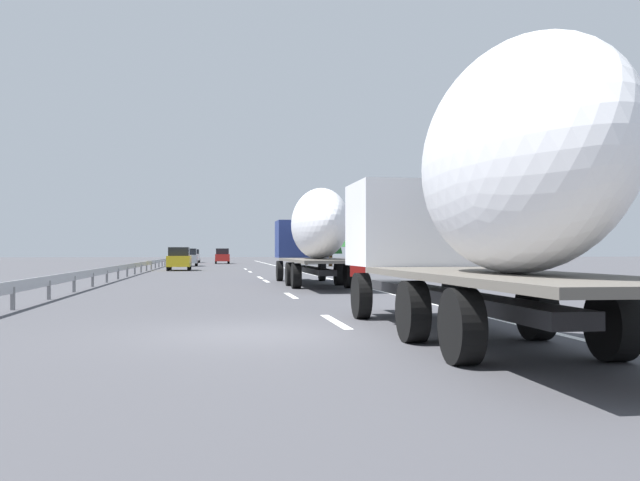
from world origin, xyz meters
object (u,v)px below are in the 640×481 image
object	(u,v)px
car_white_van	(193,256)
road_sign	(325,239)
truck_lead	(315,231)
car_yellow_coupe	(179,259)
car_silver_hatch	(189,257)
truck_trailing	(483,189)
car_red_compact	(222,256)

from	to	relation	value
car_white_van	road_sign	size ratio (longest dim) A/B	1.22
truck_lead	car_yellow_coupe	bearing A→B (deg)	15.36
car_silver_hatch	car_white_van	size ratio (longest dim) A/B	1.08
car_white_van	truck_lead	bearing A→B (deg)	-173.60
truck_lead	road_sign	distance (m)	17.11
truck_trailing	car_yellow_coupe	xyz separation A→B (m)	(46.29, 7.19, -1.63)
truck_lead	car_yellow_coupe	xyz separation A→B (m)	(26.19, 7.19, -1.50)
truck_trailing	road_sign	world-z (taller)	truck_trailing
truck_lead	road_sign	size ratio (longest dim) A/B	4.04
car_yellow_coupe	car_silver_hatch	bearing A→B (deg)	-0.54
truck_trailing	car_red_compact	xyz separation A→B (m)	(76.37, 3.50, -1.63)
truck_lead	car_red_compact	xyz separation A→B (m)	(56.26, 3.50, -1.50)
truck_lead	car_white_van	bearing A→B (deg)	6.40
truck_lead	car_white_van	world-z (taller)	truck_lead
road_sign	truck_trailing	bearing A→B (deg)	175.20
car_white_van	road_sign	bearing A→B (deg)	-167.80
car_red_compact	road_sign	bearing A→B (deg)	-170.50
car_yellow_coupe	car_white_van	distance (m)	38.59
truck_lead	road_sign	xyz separation A→B (m)	(16.83, -3.10, -0.04)
car_yellow_coupe	road_sign	bearing A→B (deg)	-132.28
truck_trailing	car_silver_hatch	world-z (taller)	truck_trailing
truck_lead	truck_trailing	world-z (taller)	truck_trailing
truck_lead	truck_trailing	bearing A→B (deg)	-180.00
car_red_compact	car_yellow_coupe	bearing A→B (deg)	173.00
car_red_compact	car_silver_hatch	bearing A→B (deg)	165.44
truck_lead	car_yellow_coupe	distance (m)	27.20
road_sign	car_silver_hatch	bearing A→B (deg)	21.44
car_silver_hatch	road_sign	xyz separation A→B (m)	(-25.82, -10.14, 1.48)
car_red_compact	truck_trailing	bearing A→B (deg)	-177.37
truck_lead	car_white_van	xyz separation A→B (m)	(64.78, 7.27, -1.53)
car_yellow_coupe	car_red_compact	xyz separation A→B (m)	(30.08, -3.69, 0.00)
truck_trailing	car_red_compact	distance (m)	76.46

